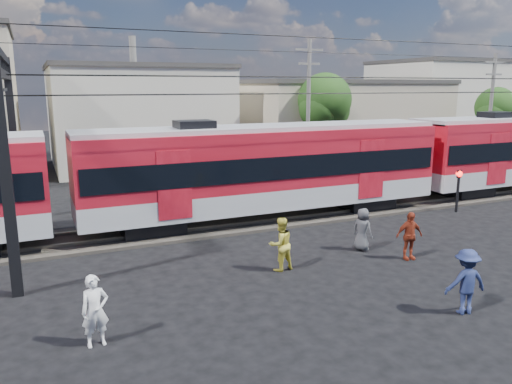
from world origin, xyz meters
TOP-DOWN VIEW (x-y plane):
  - ground at (0.00, 0.00)m, footprint 120.00×120.00m
  - track_bed at (0.00, 8.00)m, footprint 70.00×3.40m
  - rail_near at (0.00, 7.25)m, footprint 70.00×0.12m
  - rail_far at (0.00, 8.75)m, footprint 70.00×0.12m
  - commuter_train at (0.13, 8.00)m, footprint 50.30×3.08m
  - catenary at (-8.65, 8.00)m, footprint 70.00×9.30m
  - building_midwest at (-2.00, 27.00)m, footprint 12.24×12.24m
  - building_mideast at (14.00, 24.00)m, footprint 16.32×10.20m
  - building_east at (28.00, 28.00)m, footprint 10.20×10.20m
  - utility_pole_mid at (6.00, 15.00)m, footprint 1.80×0.24m
  - utility_pole_east at (20.00, 14.00)m, footprint 1.80×0.24m
  - tree_near at (9.19, 18.09)m, footprint 3.82×3.64m
  - tree_far at (24.19, 17.09)m, footprint 3.36×3.12m
  - pedestrian_a at (-8.29, -0.31)m, footprint 0.66×0.47m
  - pedestrian_b at (-2.29, 2.24)m, footprint 0.93×0.77m
  - pedestrian_c at (0.69, -2.51)m, footprint 1.23×0.85m
  - pedestrian_d at (2.19, 1.37)m, footprint 1.02×0.55m
  - pedestrian_e at (1.30, 2.81)m, footprint 0.73×0.89m
  - crossing_signal at (8.69, 5.58)m, footprint 0.29×0.29m

SIDE VIEW (x-z plane):
  - ground at x=0.00m, z-range 0.00..0.00m
  - track_bed at x=0.00m, z-range 0.00..0.12m
  - rail_near at x=0.00m, z-range 0.12..0.24m
  - rail_far at x=0.00m, z-range 0.12..0.24m
  - pedestrian_e at x=1.30m, z-range 0.00..1.56m
  - pedestrian_d at x=2.19m, z-range 0.00..1.66m
  - pedestrian_a at x=-8.29m, z-range 0.00..1.69m
  - pedestrian_c at x=0.69m, z-range 0.00..1.74m
  - pedestrian_b at x=-2.29m, z-range 0.00..1.74m
  - crossing_signal at x=8.69m, z-range 0.39..2.41m
  - commuter_train at x=0.13m, z-range 0.31..4.49m
  - building_mideast at x=14.00m, z-range 0.01..6.31m
  - building_midwest at x=-2.00m, z-range 0.01..7.31m
  - tree_far at x=24.19m, z-range 1.11..6.87m
  - building_east at x=28.00m, z-range 0.01..8.31m
  - utility_pole_east at x=20.00m, z-range 0.28..8.28m
  - utility_pole_mid at x=6.00m, z-range 0.28..8.78m
  - tree_near at x=9.19m, z-range 1.30..8.02m
  - catenary at x=-8.65m, z-range 1.38..8.89m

